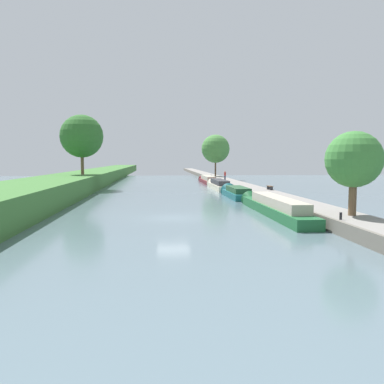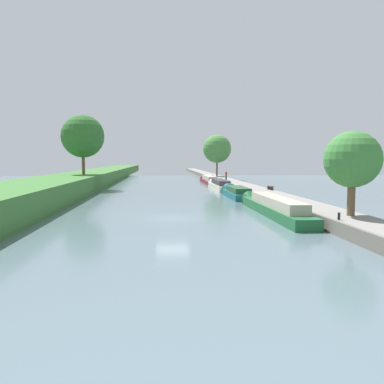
# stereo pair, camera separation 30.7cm
# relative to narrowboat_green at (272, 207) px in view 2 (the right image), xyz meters

# --- Properties ---
(ground_plane) EXTENTS (160.00, 160.00, 0.00)m
(ground_plane) POSITION_rel_narrowboat_green_xyz_m (-8.21, -1.44, -0.64)
(ground_plane) COLOR slate
(right_towpath) EXTENTS (3.15, 260.00, 0.82)m
(right_towpath) POSITION_rel_narrowboat_green_xyz_m (2.98, -1.44, -0.23)
(right_towpath) COLOR gray
(right_towpath) RESTS_ON ground_plane
(stone_quay) EXTENTS (0.25, 260.00, 0.87)m
(stone_quay) POSITION_rel_narrowboat_green_xyz_m (1.28, -1.44, -0.20)
(stone_quay) COLOR #6B665B
(stone_quay) RESTS_ON ground_plane
(narrowboat_green) EXTENTS (1.81, 16.56, 1.99)m
(narrowboat_green) POSITION_rel_narrowboat_green_xyz_m (0.00, 0.00, 0.00)
(narrowboat_green) COLOR #1E6033
(narrowboat_green) RESTS_ON ground_plane
(narrowboat_teal) EXTENTS (2.16, 10.30, 2.05)m
(narrowboat_teal) POSITION_rel_narrowboat_green_xyz_m (-0.13, 15.02, -0.12)
(narrowboat_teal) COLOR #195B60
(narrowboat_teal) RESTS_ON ground_plane
(narrowboat_cream) EXTENTS (1.93, 13.56, 2.00)m
(narrowboat_cream) POSITION_rel_narrowboat_green_xyz_m (-0.22, 27.99, -0.03)
(narrowboat_cream) COLOR beige
(narrowboat_cream) RESTS_ON ground_plane
(narrowboat_maroon) EXTENTS (1.88, 15.71, 2.00)m
(narrowboat_maroon) POSITION_rel_narrowboat_green_xyz_m (-0.02, 42.92, -0.06)
(narrowboat_maroon) COLOR maroon
(narrowboat_maroon) RESTS_ON ground_plane
(tree_rightbank_near) EXTENTS (3.66, 3.66, 5.50)m
(tree_rightbank_near) POSITION_rel_narrowboat_green_xyz_m (3.29, -6.79, 3.82)
(tree_rightbank_near) COLOR brown
(tree_rightbank_near) RESTS_ON right_towpath
(tree_rightbank_midnear) EXTENTS (6.10, 6.10, 8.99)m
(tree_rightbank_midnear) POSITION_rel_narrowboat_green_xyz_m (3.16, 54.08, 6.11)
(tree_rightbank_midnear) COLOR brown
(tree_rightbank_midnear) RESTS_ON right_towpath
(tree_leftbank_downstream) EXTENTS (6.32, 6.32, 8.82)m
(tree_leftbank_downstream) POSITION_rel_narrowboat_green_xyz_m (-20.53, 28.64, 7.24)
(tree_leftbank_downstream) COLOR brown
(tree_leftbank_downstream) RESTS_ON left_grassy_bank
(person_walking) EXTENTS (0.34, 0.34, 1.66)m
(person_walking) POSITION_rel_narrowboat_green_xyz_m (2.36, 37.02, 1.05)
(person_walking) COLOR #282D42
(person_walking) RESTS_ON right_towpath
(mooring_bollard_near) EXTENTS (0.16, 0.16, 0.45)m
(mooring_bollard_near) POSITION_rel_narrowboat_green_xyz_m (1.70, -8.51, 0.41)
(mooring_bollard_near) COLOR black
(mooring_bollard_near) RESTS_ON right_towpath
(mooring_bollard_far) EXTENTS (0.16, 0.16, 0.45)m
(mooring_bollard_far) POSITION_rel_narrowboat_green_xyz_m (1.70, 50.29, 0.41)
(mooring_bollard_far) COLOR black
(mooring_bollard_far) RESTS_ON right_towpath
(park_bench) EXTENTS (0.44, 1.50, 0.47)m
(park_bench) POSITION_rel_narrowboat_green_xyz_m (4.11, 15.18, 0.53)
(park_bench) COLOR #333338
(park_bench) RESTS_ON right_towpath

